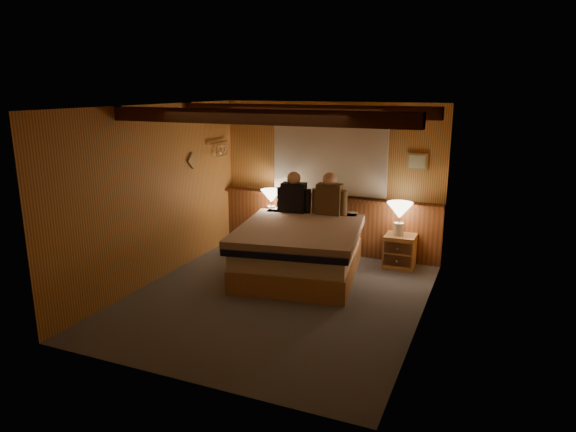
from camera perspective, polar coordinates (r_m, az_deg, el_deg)
The scene contains 19 objects.
floor at distance 6.67m, azimuth -1.26°, elevation -8.98°, with size 4.20×4.20×0.00m, color #4C515B.
ceiling at distance 6.14m, azimuth -1.38°, elevation 12.09°, with size 4.20×4.20×0.00m, color tan.
wall_back at distance 8.22m, azimuth 4.70°, elevation 4.16°, with size 3.60×3.60×0.00m, color #DB994E.
wall_left at distance 7.21m, azimuth -14.50°, elevation 2.33°, with size 4.20×4.20×0.00m, color #DB994E.
wall_right at distance 5.82m, azimuth 15.09°, elevation -0.49°, with size 4.20×4.20×0.00m, color #DB994E.
wall_front at distance 4.53m, azimuth -12.27°, elevation -4.46°, with size 3.60×3.60×0.00m, color #DB994E.
wainscot at distance 8.31m, azimuth 4.46°, elevation -0.77°, with size 3.60×0.23×0.94m.
curtain_window at distance 8.10m, azimuth 4.59°, elevation 6.32°, with size 2.18×0.09×1.11m.
ceiling_beams at distance 6.28m, azimuth -0.80°, elevation 11.32°, with size 3.60×1.65×0.16m.
coat_rail at distance 8.38m, azimuth -7.72°, elevation 7.51°, with size 0.05×0.55×0.24m.
framed_print at distance 7.83m, azimuth 14.17°, elevation 5.88°, with size 0.30×0.04×0.25m.
bed at distance 7.35m, azimuth 1.41°, elevation -3.62°, with size 1.94×2.36×0.73m.
nightstand_left at distance 8.40m, azimuth -1.84°, elevation -1.93°, with size 0.57×0.52×0.58m.
nightstand_right at distance 7.85m, azimuth 12.31°, elevation -3.80°, with size 0.45×0.41×0.49m.
lamp_left at distance 8.25m, azimuth -1.88°, elevation 2.05°, with size 0.34×0.34×0.44m.
lamp_right at distance 7.68m, azimuth 12.30°, elevation 0.39°, with size 0.38×0.38×0.49m.
person_left at distance 7.95m, azimuth 0.65°, elevation 2.28°, with size 0.54×0.25×0.66m.
person_right at distance 7.83m, azimuth 4.63°, elevation 2.10°, with size 0.56×0.23×0.68m.
duffel_bag at distance 7.97m, azimuth -2.88°, elevation -3.99°, with size 0.50×0.37×0.32m.
Camera 1 is at (2.52, -5.59, 2.62)m, focal length 32.00 mm.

